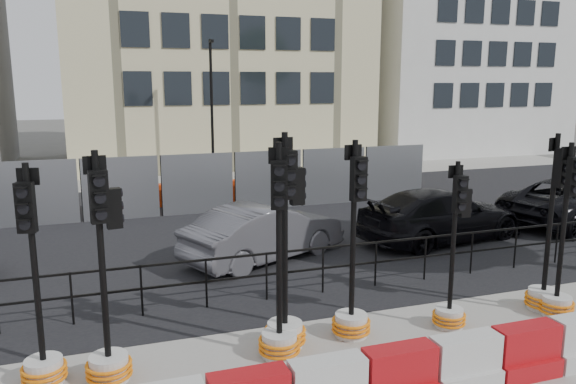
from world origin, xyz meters
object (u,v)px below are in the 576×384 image
object	(u,v)px
traffic_signal_h	(546,275)
traffic_signal_d	(286,299)
car_c	(441,215)
traffic_signal_a	(41,342)

from	to	relation	value
traffic_signal_h	traffic_signal_d	bearing A→B (deg)	161.39
traffic_signal_h	car_c	xyz separation A→B (m)	(0.85, 4.74, 0.01)
traffic_signal_a	traffic_signal_d	world-z (taller)	traffic_signal_d
traffic_signal_d	car_c	bearing A→B (deg)	32.52
traffic_signal_a	traffic_signal_h	xyz separation A→B (m)	(8.80, -0.15, 0.03)
traffic_signal_h	car_c	distance (m)	4.81
car_c	traffic_signal_h	bearing A→B (deg)	160.13
traffic_signal_d	car_c	xyz separation A→B (m)	(5.99, 4.61, -0.13)
traffic_signal_a	traffic_signal_h	size ratio (longest dim) A/B	0.96
traffic_signal_a	car_c	world-z (taller)	traffic_signal_a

